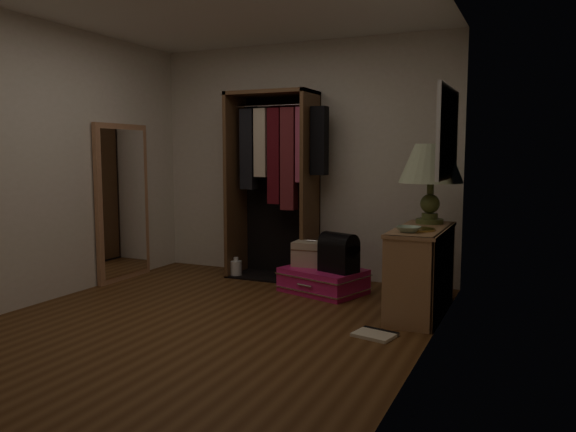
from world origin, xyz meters
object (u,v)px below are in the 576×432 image
(open_wardrobe, at_px, (278,168))
(table_lamp, at_px, (431,165))
(floor_mirror, at_px, (123,203))
(black_bag, at_px, (339,252))
(train_case, at_px, (312,254))
(white_jug, at_px, (236,268))
(console_bookshelf, at_px, (421,268))
(pink_suitcase, at_px, (323,280))

(open_wardrobe, bearing_deg, table_lamp, -13.76)
(open_wardrobe, relative_size, floor_mirror, 1.21)
(black_bag, bearing_deg, train_case, 177.66)
(floor_mirror, relative_size, black_bag, 4.14)
(table_lamp, bearing_deg, open_wardrobe, 166.24)
(floor_mirror, distance_m, black_bag, 2.45)
(floor_mirror, height_order, train_case, floor_mirror)
(table_lamp, bearing_deg, train_case, 176.30)
(open_wardrobe, xyz_separation_m, table_lamp, (1.74, -0.43, 0.05))
(black_bag, bearing_deg, table_lamp, 26.37)
(black_bag, bearing_deg, open_wardrobe, 172.09)
(train_case, height_order, white_jug, train_case)
(table_lamp, distance_m, white_jug, 2.49)
(console_bookshelf, relative_size, white_jug, 5.03)
(floor_mirror, distance_m, train_case, 2.15)
(open_wardrobe, relative_size, table_lamp, 2.75)
(floor_mirror, height_order, black_bag, floor_mirror)
(pink_suitcase, xyz_separation_m, train_case, (-0.16, 0.08, 0.25))
(console_bookshelf, distance_m, table_lamp, 0.93)
(floor_mirror, bearing_deg, white_jug, 29.35)
(open_wardrobe, xyz_separation_m, white_jug, (-0.44, -0.17, -1.13))
(open_wardrobe, height_order, train_case, open_wardrobe)
(pink_suitcase, height_order, table_lamp, table_lamp)
(train_case, height_order, black_bag, black_bag)
(table_lamp, bearing_deg, pink_suitcase, -179.80)
(train_case, bearing_deg, open_wardrobe, 144.54)
(console_bookshelf, height_order, black_bag, console_bookshelf)
(black_bag, xyz_separation_m, table_lamp, (0.84, 0.07, 0.84))
(pink_suitcase, bearing_deg, floor_mirror, -153.46)
(console_bookshelf, height_order, table_lamp, table_lamp)
(white_jug, bearing_deg, train_case, -10.39)
(open_wardrobe, bearing_deg, console_bookshelf, -22.79)
(pink_suitcase, relative_size, white_jug, 4.17)
(train_case, relative_size, white_jug, 1.71)
(black_bag, bearing_deg, console_bookshelf, 6.18)
(console_bookshelf, height_order, open_wardrobe, open_wardrobe)
(table_lamp, xyz_separation_m, white_jug, (-2.18, 0.26, -1.18))
(pink_suitcase, height_order, black_bag, black_bag)
(open_wardrobe, xyz_separation_m, train_case, (0.55, -0.35, -0.86))
(console_bookshelf, relative_size, open_wardrobe, 0.55)
(train_case, distance_m, black_bag, 0.38)
(pink_suitcase, relative_size, table_lamp, 1.24)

